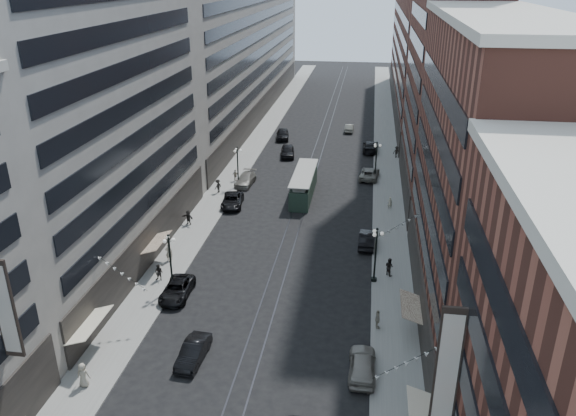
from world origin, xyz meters
The scene contains 36 objects.
ground centered at (0.00, 60.00, 0.00)m, with size 220.00×220.00×0.00m, color black.
sidewalk_west centered at (-11.00, 70.00, 0.07)m, with size 4.00×180.00×0.15m, color gray.
sidewalk_east centered at (11.00, 70.00, 0.07)m, with size 4.00×180.00×0.15m, color gray.
rail_west centered at (-0.70, 70.00, 0.01)m, with size 0.12×180.00×0.02m, color #2D2D33.
rail_east centered at (0.70, 70.00, 0.01)m, with size 0.12×180.00×0.02m, color #2D2D33.
building_west_mid centered at (-17.00, 33.00, 14.00)m, with size 8.00×36.00×28.00m, color #9E988C.
building_west_far centered at (-17.00, 96.00, 13.00)m, with size 8.00×90.00×26.00m, color #9E988C.
building_east_mid centered at (17.00, 28.00, 12.00)m, with size 8.00×30.00×24.00m, color brown.
building_east_tower centered at (17.00, 56.00, 21.00)m, with size 8.00×26.00×42.00m, color brown.
building_east_far centered at (17.00, 105.00, 12.00)m, with size 8.00×72.00×24.00m, color brown.
lamppost_sw_far centered at (-9.20, 28.00, 3.10)m, with size 1.03×1.14×5.52m.
lamppost_sw_mid centered at (-9.20, 55.00, 3.10)m, with size 1.03×1.14×5.52m.
lamppost_se_far centered at (9.20, 32.00, 3.10)m, with size 1.03×1.14×5.52m.
lamppost_se_mid centered at (9.20, 60.00, 3.10)m, with size 1.03×1.14×5.52m.
streetcar centered at (0.00, 53.02, 1.48)m, with size 2.57×11.61×3.21m.
car_2 centered at (-8.40, 26.90, 0.71)m, with size 2.34×5.08×1.41m, color black.
car_4 centered at (8.40, 18.67, 0.83)m, with size 1.96×4.88×1.66m, color gray.
car_5 centered at (-4.26, 18.42, 0.74)m, with size 1.56×4.47×1.47m, color black.
pedestrian_1 centered at (-11.00, 14.37, 1.09)m, with size 0.92×0.50×1.87m, color gray.
pedestrian_2 centered at (-10.92, 29.19, 0.96)m, with size 0.79×0.43×1.63m, color black.
pedestrian_4 centered at (9.50, 24.36, 1.01)m, with size 1.01×0.46×1.72m, color #A19985.
car_7 centered at (-8.40, 48.17, 0.74)m, with size 2.46×5.34×1.49m, color black.
car_8 centered at (-8.40, 55.87, 0.76)m, with size 2.12×5.21×1.51m, color gray.
car_9 centered at (-6.80, 78.78, 0.89)m, with size 2.10×5.22×1.78m, color black.
car_10 centered at (8.40, 39.61, 0.78)m, with size 1.65×4.73×1.56m, color black.
car_11 centered at (8.40, 60.80, 0.75)m, with size 2.48×5.39×1.50m, color slate.
car_12 centered at (8.40, 73.74, 0.85)m, with size 2.38×5.85×1.70m, color black.
car_13 centered at (-4.50, 69.23, 0.88)m, with size 2.07×5.14×1.75m, color black.
car_14 centered at (4.50, 85.42, 0.69)m, with size 1.47×4.22×1.39m, color slate.
pedestrian_5 centered at (-12.05, 41.80, 1.01)m, with size 1.59×0.46×1.71m, color black.
pedestrian_6 centered at (-10.01, 56.76, 0.97)m, with size 0.96×0.44×1.65m, color gray.
pedestrian_7 centered at (10.61, 33.35, 1.05)m, with size 0.87×0.48×1.79m, color black.
pedestrian_8 centered at (11.02, 49.74, 0.94)m, with size 0.58×0.38×1.58m, color beige.
pedestrian_9 centered at (12.50, 70.71, 1.06)m, with size 1.17×0.48×1.82m, color black.
pedestrian_extra_0 centered at (-11.30, 33.08, 1.09)m, with size 0.68×0.45×1.87m, color #9D9582.
pedestrian_extra_1 centered at (-11.28, 52.14, 1.05)m, with size 1.16×0.48×1.80m, color black.
Camera 1 is at (7.82, -14.83, 27.32)m, focal length 35.00 mm.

